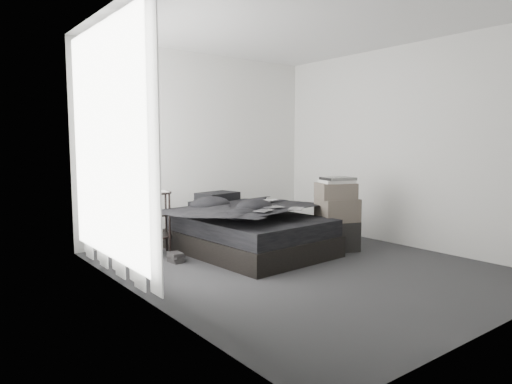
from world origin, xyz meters
TOP-DOWN VIEW (x-y plane):
  - floor at (0.00, 0.00)m, footprint 3.60×4.20m
  - ceiling at (0.00, 0.00)m, footprint 3.60×4.20m
  - wall_back at (0.00, 2.10)m, footprint 3.60×0.01m
  - wall_front at (0.00, -2.10)m, footprint 3.60×0.01m
  - wall_left at (-1.80, 0.00)m, footprint 0.01×4.20m
  - wall_right at (1.80, 0.00)m, footprint 0.01×4.20m
  - window_left at (-1.78, 0.90)m, footprint 0.02×2.00m
  - curtain_left at (-1.73, 0.90)m, footprint 0.06×2.12m
  - bed at (-0.05, 0.85)m, footprint 1.51×1.92m
  - mattress at (-0.05, 0.85)m, footprint 1.45×1.87m
  - duvet at (-0.05, 0.81)m, footprint 1.45×1.65m
  - pillow_lower at (-0.14, 1.56)m, footprint 0.58×0.41m
  - pillow_upper at (-0.08, 1.55)m, footprint 0.57×0.44m
  - laptop at (0.28, 0.92)m, footprint 0.33×0.26m
  - comic_a at (-0.24, 0.35)m, footprint 0.27×0.24m
  - comic_b at (0.02, 0.50)m, footprint 0.25×0.18m
  - comic_c at (0.15, 0.24)m, footprint 0.28×0.26m
  - side_stand at (-1.04, 1.44)m, footprint 0.52×0.52m
  - papers at (-1.03, 1.43)m, footprint 0.32×0.26m
  - floor_books at (-1.01, 0.98)m, footprint 0.14×0.19m
  - box_lower at (0.88, 0.30)m, footprint 0.61×0.55m
  - box_mid at (0.89, 0.28)m, footprint 0.56×0.49m
  - box_upper at (0.87, 0.30)m, footprint 0.55×0.51m
  - art_book_white at (0.88, 0.30)m, footprint 0.47×0.42m
  - art_book_snake at (0.89, 0.28)m, footprint 0.43×0.38m

SIDE VIEW (x-z plane):
  - floor at x=0.00m, z-range -0.01..0.01m
  - floor_books at x=-1.01m, z-range 0.00..0.13m
  - bed at x=-0.05m, z-range 0.00..0.25m
  - box_lower at x=0.88m, z-range 0.00..0.37m
  - mattress at x=-0.05m, z-range 0.25..0.45m
  - side_stand at x=-1.04m, z-range 0.00..0.75m
  - pillow_lower at x=-0.14m, z-range 0.45..0.57m
  - box_mid at x=0.89m, z-range 0.37..0.65m
  - duvet at x=-0.05m, z-range 0.45..0.66m
  - pillow_upper at x=-0.08m, z-range 0.57..0.69m
  - comic_a at x=-0.24m, z-range 0.66..0.67m
  - comic_b at x=0.02m, z-range 0.67..0.67m
  - laptop at x=0.28m, z-range 0.66..0.68m
  - comic_c at x=0.15m, z-range 0.67..0.68m
  - box_upper at x=0.87m, z-range 0.65..0.85m
  - papers at x=-1.03m, z-range 0.75..0.77m
  - art_book_white at x=0.88m, z-range 0.85..0.89m
  - art_book_snake at x=0.89m, z-range 0.89..0.92m
  - curtain_left at x=-1.73m, z-range 0.04..2.52m
  - wall_back at x=0.00m, z-range 0.00..2.60m
  - wall_front at x=0.00m, z-range 0.00..2.60m
  - wall_left at x=-1.80m, z-range 0.00..2.60m
  - wall_right at x=1.80m, z-range 0.00..2.60m
  - window_left at x=-1.78m, z-range 0.20..2.50m
  - ceiling at x=0.00m, z-range 2.60..2.60m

